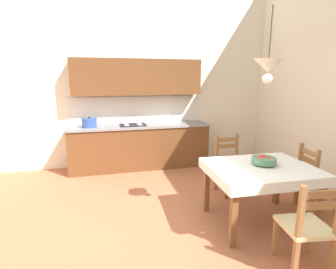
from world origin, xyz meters
The scene contains 9 objects.
ground_plane centered at (0.00, 0.00, -0.05)m, with size 6.66×6.27×0.10m, color #A86042.
wall_back centered at (0.00, 2.90, 1.98)m, with size 6.66×0.12×3.97m, color silver.
kitchen_cabinetry centered at (0.12, 2.56, 0.86)m, with size 2.83×0.63×2.20m.
dining_table centered at (1.29, 0.03, 0.63)m, with size 1.32×1.05×0.75m.
dining_chair_kitchen_side centered at (1.36, 0.95, 0.44)m, with size 0.43×0.43×0.93m.
dining_chair_window_side centered at (2.22, 0.11, 0.44)m, with size 0.48×0.48×0.93m.
dining_chair_camera_side centered at (1.23, -0.84, 0.44)m, with size 0.48×0.48×0.93m.
fruit_bowl centered at (1.35, 0.07, 0.81)m, with size 0.30×0.30×0.12m.
pendant_lamp centered at (1.18, -0.11, 1.95)m, with size 0.32×0.32×0.80m.
Camera 1 is at (-0.58, -2.66, 1.81)m, focal length 27.70 mm.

